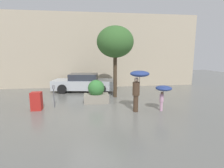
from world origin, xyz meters
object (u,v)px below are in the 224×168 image
(person_adult, at_px, (138,81))
(person_child, at_px, (163,90))
(parked_car_near, at_px, (84,83))
(newspaper_box, at_px, (37,101))
(street_tree, at_px, (115,42))
(parking_meter, at_px, (54,91))
(planter_box, at_px, (96,92))

(person_adult, bearing_deg, person_child, 20.97)
(parked_car_near, distance_m, newspaper_box, 4.73)
(parked_car_near, bearing_deg, street_tree, -126.75)
(parking_meter, xyz_separation_m, newspaper_box, (-0.77, -0.34, -0.40))
(person_child, height_order, parked_car_near, parked_car_near)
(person_child, xyz_separation_m, parking_meter, (-5.34, 1.32, -0.20))
(person_adult, relative_size, person_child, 1.57)
(person_child, bearing_deg, planter_box, -153.80)
(person_adult, height_order, newspaper_box, person_adult)
(person_child, xyz_separation_m, parked_car_near, (-3.93, 5.17, -0.44))
(parked_car_near, relative_size, newspaper_box, 5.15)
(parked_car_near, bearing_deg, person_child, -134.60)
(planter_box, bearing_deg, person_child, -31.93)
(person_child, relative_size, street_tree, 0.28)
(parked_car_near, bearing_deg, newspaper_box, 160.67)
(planter_box, distance_m, person_adult, 2.82)
(planter_box, relative_size, person_child, 1.10)
(person_adult, relative_size, street_tree, 0.45)
(planter_box, relative_size, street_tree, 0.31)
(planter_box, xyz_separation_m, newspaper_box, (-2.99, -0.97, -0.15))
(person_adult, distance_m, newspaper_box, 5.09)
(parking_meter, bearing_deg, planter_box, 15.78)
(parked_car_near, bearing_deg, parking_meter, 168.07)
(person_child, height_order, street_tree, street_tree)
(planter_box, height_order, street_tree, street_tree)
(parking_meter, relative_size, newspaper_box, 1.31)
(person_child, relative_size, parked_car_near, 0.27)
(person_child, height_order, newspaper_box, person_child)
(parked_car_near, bearing_deg, person_adult, -143.81)
(person_adult, bearing_deg, parked_car_near, 142.74)
(person_adult, xyz_separation_m, street_tree, (-0.65, 3.04, 1.94))
(planter_box, height_order, parked_car_near, planter_box)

